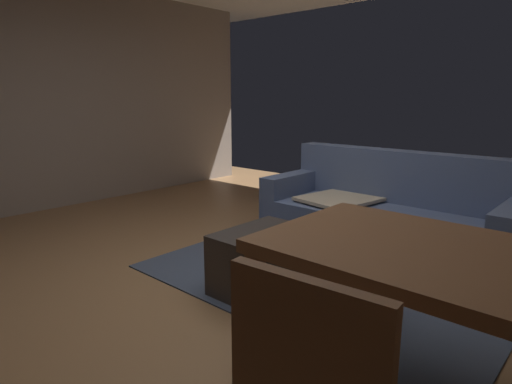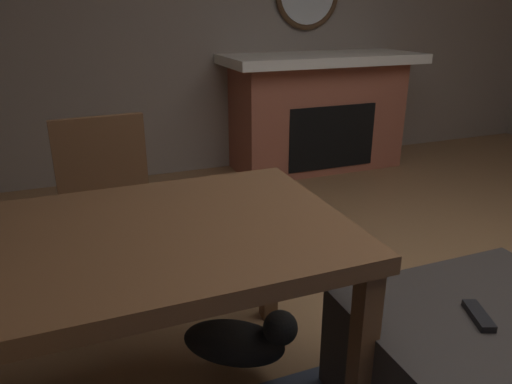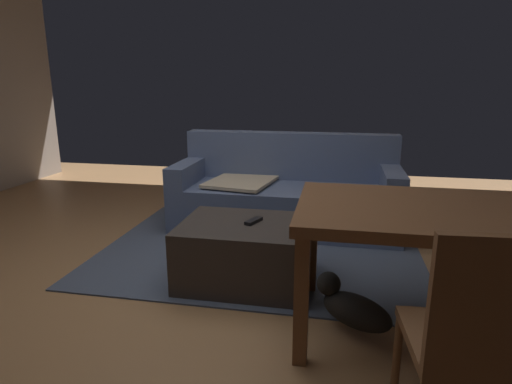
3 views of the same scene
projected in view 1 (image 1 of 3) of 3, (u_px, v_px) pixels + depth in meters
The scene contains 8 objects.
floor at pixel (232, 289), 3.09m from camera, with size 8.04×8.04×0.00m, color olive.
wall_left at pixel (25, 96), 4.98m from camera, with size 0.12×6.61×2.71m, color gray.
area_rug at pixel (332, 272), 3.38m from camera, with size 2.60×2.00×0.01m, color #3D475B.
couch at pixel (387, 219), 3.72m from camera, with size 2.10×0.86×0.89m.
ottoman_coffee_table at pixel (286, 269), 2.90m from camera, with size 0.88×0.68×0.44m, color #2D2826.
tv_remote at pixel (295, 237), 2.83m from camera, with size 0.05×0.16×0.02m, color black.
dining_table at pixel (436, 269), 1.77m from camera, with size 1.42×0.90×0.74m.
small_dog at pixel (339, 349), 2.08m from camera, with size 0.45×0.38×0.26m.
Camera 1 is at (2.04, -2.02, 1.35)m, focal length 30.24 mm.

